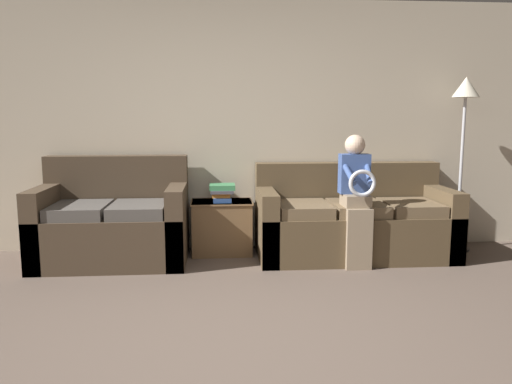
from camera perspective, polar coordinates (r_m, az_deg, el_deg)
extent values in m
plane|color=brown|center=(2.91, -2.41, -19.59)|extent=(14.00, 14.00, 0.00)
cube|color=beige|center=(5.22, -3.55, 7.47)|extent=(7.83, 0.06, 2.55)
cube|color=brown|center=(5.06, 11.10, -4.73)|extent=(1.90, 0.85, 0.45)
cube|color=brown|center=(5.29, 10.30, 0.86)|extent=(1.90, 0.20, 0.46)
cube|color=brown|center=(4.87, 1.21, -3.69)|extent=(0.16, 0.85, 0.68)
cube|color=brown|center=(5.33, 20.21, -3.16)|extent=(0.16, 0.85, 0.68)
cube|color=brown|center=(4.79, 5.43, -1.94)|extent=(0.50, 0.61, 0.11)
cube|color=brown|center=(4.91, 11.51, -1.82)|extent=(0.50, 0.61, 0.11)
cube|color=brown|center=(5.08, 17.24, -1.70)|extent=(0.50, 0.61, 0.11)
cube|color=#473828|center=(4.95, -16.02, -5.06)|extent=(1.39, 0.86, 0.47)
cube|color=#473828|center=(5.18, -15.53, 1.14)|extent=(1.39, 0.20, 0.52)
cube|color=#473828|center=(5.08, -22.89, -3.55)|extent=(0.16, 0.86, 0.73)
cube|color=#473828|center=(4.84, -8.93, -3.56)|extent=(0.16, 0.86, 0.73)
cube|color=#514C47|center=(4.86, -19.48, -1.98)|extent=(0.50, 0.62, 0.11)
cube|color=#514C47|center=(4.75, -13.25, -1.95)|extent=(0.50, 0.62, 0.11)
cube|color=gray|center=(4.63, 11.65, -5.29)|extent=(0.23, 0.10, 0.56)
cube|color=gray|center=(4.69, 11.30, -0.93)|extent=(0.23, 0.28, 0.11)
cube|color=#3D5693|center=(4.73, 11.16, 2.07)|extent=(0.27, 0.14, 0.37)
sphere|color=beige|center=(4.70, 11.25, 5.31)|extent=(0.19, 0.19, 0.19)
torus|color=silver|center=(4.48, 12.06, 0.97)|extent=(0.25, 0.04, 0.25)
cylinder|color=#3D5693|center=(4.57, 10.50, 2.21)|extent=(0.09, 0.30, 0.21)
cylinder|color=#3D5693|center=(4.62, 12.71, 2.22)|extent=(0.09, 0.30, 0.21)
cube|color=brown|center=(5.08, -3.91, -4.03)|extent=(0.59, 0.41, 0.54)
cube|color=brown|center=(5.03, -3.94, -1.14)|extent=(0.61, 0.43, 0.02)
cube|color=#33569E|center=(5.02, -3.87, -0.77)|extent=(0.18, 0.28, 0.05)
cube|color=orange|center=(5.02, -4.01, -0.25)|extent=(0.18, 0.25, 0.04)
cube|color=#4C4C56|center=(5.00, -3.92, 0.15)|extent=(0.23, 0.29, 0.03)
cube|color=#3D8451|center=(4.99, -3.88, 0.60)|extent=(0.25, 0.24, 0.05)
cylinder|color=#2D2B28|center=(5.65, 21.91, -6.01)|extent=(0.26, 0.26, 0.02)
cylinder|color=#B7B7BC|center=(5.51, 22.36, 1.91)|extent=(0.03, 0.03, 1.54)
cone|color=beige|center=(5.49, 22.88, 10.99)|extent=(0.27, 0.27, 0.20)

